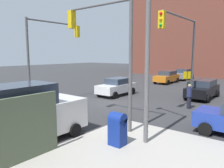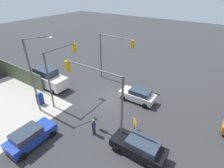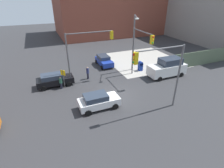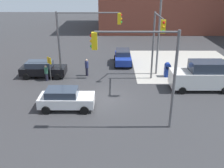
{
  "view_description": "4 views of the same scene",
  "coord_description": "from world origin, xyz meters",
  "px_view_note": "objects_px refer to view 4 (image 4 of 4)",
  "views": [
    {
      "loc": [
        13.32,
        10.33,
        3.86
      ],
      "look_at": [
        1.04,
        0.62,
        1.71
      ],
      "focal_mm": 35.0,
      "sensor_mm": 36.0,
      "label": 1
    },
    {
      "loc": [
        -10.05,
        14.09,
        12.14
      ],
      "look_at": [
        0.15,
        -0.94,
        1.8
      ],
      "focal_mm": 28.0,
      "sensor_mm": 36.0,
      "label": 2
    },
    {
      "loc": [
        -7.37,
        -16.19,
        10.5
      ],
      "look_at": [
        -0.82,
        -0.56,
        1.7
      ],
      "focal_mm": 28.0,
      "sensor_mm": 36.0,
      "label": 3
    },
    {
      "loc": [
        0.7,
        -18.88,
        9.15
      ],
      "look_at": [
        0.6,
        0.24,
        1.14
      ],
      "focal_mm": 40.0,
      "sensor_mm": 36.0,
      "label": 4
    }
  ],
  "objects_px": {
    "van_white_delivery": "(202,76)",
    "mailbox_blue": "(167,69)",
    "traffic_signal_nw_corner": "(83,32)",
    "hatchback_black": "(43,69)",
    "pedestrian_waiting": "(46,73)",
    "pedestrian_crossing": "(87,67)",
    "traffic_signal_se_corner": "(143,61)",
    "traffic_signal_ne_corner": "(157,36)",
    "coupe_white": "(66,98)",
    "street_lamp_corner": "(158,29)",
    "sedan_blue": "(123,57)"
  },
  "relations": [
    {
      "from": "street_lamp_corner",
      "to": "hatchback_black",
      "type": "relative_size",
      "value": 1.78
    },
    {
      "from": "pedestrian_crossing",
      "to": "pedestrian_waiting",
      "type": "relative_size",
      "value": 1.13
    },
    {
      "from": "traffic_signal_se_corner",
      "to": "pedestrian_waiting",
      "type": "bearing_deg",
      "value": 135.01
    },
    {
      "from": "coupe_white",
      "to": "hatchback_black",
      "type": "bearing_deg",
      "value": 117.51
    },
    {
      "from": "mailbox_blue",
      "to": "sedan_blue",
      "type": "xyz_separation_m",
      "value": [
        -4.38,
        4.12,
        0.08
      ]
    },
    {
      "from": "sedan_blue",
      "to": "traffic_signal_ne_corner",
      "type": "bearing_deg",
      "value": -66.9
    },
    {
      "from": "traffic_signal_nw_corner",
      "to": "pedestrian_crossing",
      "type": "bearing_deg",
      "value": 78.19
    },
    {
      "from": "traffic_signal_nw_corner",
      "to": "traffic_signal_ne_corner",
      "type": "xyz_separation_m",
      "value": [
        6.65,
        -1.67,
        -0.1
      ]
    },
    {
      "from": "pedestrian_crossing",
      "to": "street_lamp_corner",
      "type": "bearing_deg",
      "value": 97.08
    },
    {
      "from": "hatchback_black",
      "to": "coupe_white",
      "type": "xyz_separation_m",
      "value": [
        3.54,
        -6.79,
        -0.0
      ]
    },
    {
      "from": "traffic_signal_se_corner",
      "to": "coupe_white",
      "type": "relative_size",
      "value": 1.57
    },
    {
      "from": "hatchback_black",
      "to": "van_white_delivery",
      "type": "distance_m",
      "value": 15.37
    },
    {
      "from": "traffic_signal_ne_corner",
      "to": "mailbox_blue",
      "type": "distance_m",
      "value": 4.7
    },
    {
      "from": "hatchback_black",
      "to": "pedestrian_waiting",
      "type": "height_order",
      "value": "hatchback_black"
    },
    {
      "from": "street_lamp_corner",
      "to": "pedestrian_waiting",
      "type": "xyz_separation_m",
      "value": [
        -10.85,
        -1.66,
        -3.9
      ]
    },
    {
      "from": "traffic_signal_se_corner",
      "to": "mailbox_blue",
      "type": "relative_size",
      "value": 4.55
    },
    {
      "from": "pedestrian_crossing",
      "to": "traffic_signal_ne_corner",
      "type": "bearing_deg",
      "value": 74.92
    },
    {
      "from": "mailbox_blue",
      "to": "hatchback_black",
      "type": "xyz_separation_m",
      "value": [
        -12.64,
        -0.13,
        0.08
      ]
    },
    {
      "from": "mailbox_blue",
      "to": "van_white_delivery",
      "type": "xyz_separation_m",
      "value": [
        2.41,
        -3.2,
        0.52
      ]
    },
    {
      "from": "traffic_signal_se_corner",
      "to": "traffic_signal_ne_corner",
      "type": "xyz_separation_m",
      "value": [
        2.0,
        7.33,
        -0.05
      ]
    },
    {
      "from": "van_white_delivery",
      "to": "mailbox_blue",
      "type": "bearing_deg",
      "value": 127.04
    },
    {
      "from": "coupe_white",
      "to": "van_white_delivery",
      "type": "bearing_deg",
      "value": 17.89
    },
    {
      "from": "pedestrian_waiting",
      "to": "traffic_signal_nw_corner",
      "type": "bearing_deg",
      "value": 40.17
    },
    {
      "from": "van_white_delivery",
      "to": "pedestrian_crossing",
      "type": "height_order",
      "value": "van_white_delivery"
    },
    {
      "from": "traffic_signal_nw_corner",
      "to": "traffic_signal_se_corner",
      "type": "bearing_deg",
      "value": -62.68
    },
    {
      "from": "mailbox_blue",
      "to": "coupe_white",
      "type": "xyz_separation_m",
      "value": [
        -9.1,
        -6.92,
        0.08
      ]
    },
    {
      "from": "traffic_signal_se_corner",
      "to": "street_lamp_corner",
      "type": "distance_m",
      "value": 10.28
    },
    {
      "from": "coupe_white",
      "to": "van_white_delivery",
      "type": "xyz_separation_m",
      "value": [
        11.52,
        3.72,
        0.44
      ]
    },
    {
      "from": "traffic_signal_nw_corner",
      "to": "hatchback_black",
      "type": "height_order",
      "value": "traffic_signal_nw_corner"
    },
    {
      "from": "traffic_signal_nw_corner",
      "to": "van_white_delivery",
      "type": "bearing_deg",
      "value": -14.09
    },
    {
      "from": "sedan_blue",
      "to": "pedestrian_crossing",
      "type": "height_order",
      "value": "pedestrian_crossing"
    },
    {
      "from": "van_white_delivery",
      "to": "traffic_signal_ne_corner",
      "type": "bearing_deg",
      "value": 165.96
    },
    {
      "from": "traffic_signal_ne_corner",
      "to": "pedestrian_waiting",
      "type": "distance_m",
      "value": 11.01
    },
    {
      "from": "traffic_signal_nw_corner",
      "to": "coupe_white",
      "type": "bearing_deg",
      "value": -96.7
    },
    {
      "from": "pedestrian_crossing",
      "to": "sedan_blue",
      "type": "bearing_deg",
      "value": 140.69
    },
    {
      "from": "pedestrian_waiting",
      "to": "hatchback_black",
      "type": "bearing_deg",
      "value": 150.04
    },
    {
      "from": "traffic_signal_se_corner",
      "to": "van_white_delivery",
      "type": "distance_m",
      "value": 9.39
    },
    {
      "from": "traffic_signal_se_corner",
      "to": "mailbox_blue",
      "type": "xyz_separation_m",
      "value": [
        3.7,
        9.5,
        -3.85
      ]
    },
    {
      "from": "traffic_signal_ne_corner",
      "to": "street_lamp_corner",
      "type": "distance_m",
      "value": 2.69
    },
    {
      "from": "coupe_white",
      "to": "street_lamp_corner",
      "type": "bearing_deg",
      "value": 42.85
    },
    {
      "from": "hatchback_black",
      "to": "van_white_delivery",
      "type": "bearing_deg",
      "value": -11.53
    },
    {
      "from": "street_lamp_corner",
      "to": "coupe_white",
      "type": "relative_size",
      "value": 1.93
    },
    {
      "from": "hatchback_black",
      "to": "street_lamp_corner",
      "type": "bearing_deg",
      "value": 2.94
    },
    {
      "from": "street_lamp_corner",
      "to": "sedan_blue",
      "type": "xyz_separation_m",
      "value": [
        -3.24,
        3.66,
        -3.86
      ]
    },
    {
      "from": "traffic_signal_se_corner",
      "to": "street_lamp_corner",
      "type": "height_order",
      "value": "street_lamp_corner"
    },
    {
      "from": "street_lamp_corner",
      "to": "sedan_blue",
      "type": "relative_size",
      "value": 1.92
    },
    {
      "from": "traffic_signal_se_corner",
      "to": "coupe_white",
      "type": "xyz_separation_m",
      "value": [
        -5.4,
        2.58,
        -3.77
      ]
    },
    {
      "from": "van_white_delivery",
      "to": "traffic_signal_nw_corner",
      "type": "bearing_deg",
      "value": 165.91
    },
    {
      "from": "traffic_signal_nw_corner",
      "to": "traffic_signal_ne_corner",
      "type": "bearing_deg",
      "value": -14.11
    },
    {
      "from": "traffic_signal_nw_corner",
      "to": "mailbox_blue",
      "type": "xyz_separation_m",
      "value": [
        8.35,
        0.5,
        -3.9
      ]
    }
  ]
}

